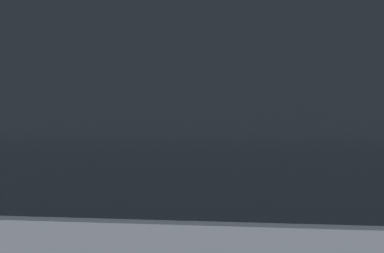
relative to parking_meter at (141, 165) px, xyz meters
The scene contains 4 objects.
parking_meter is the anchor object (origin of this frame).
pedestrian_at_meter 0.63m from the parking_meter, 13.20° to the left, with size 0.61×0.67×1.68m.
background_railing 2.46m from the parking_meter, 83.89° to the left, with size 24.06×0.06×1.14m.
backdrop_wall 5.15m from the parking_meter, 87.09° to the left, with size 32.00×0.50×3.09m, color #ADA38E.
Camera 1 is at (1.00, -3.74, 1.34)m, focal length 82.61 mm.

